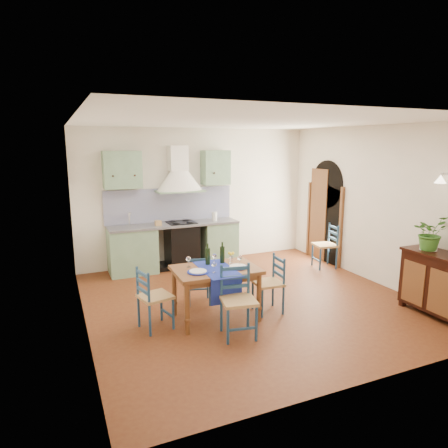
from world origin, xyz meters
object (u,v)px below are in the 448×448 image
(chair_near, at_px, (238,300))
(sideboard, at_px, (438,282))
(dining_table, at_px, (216,274))
(potted_plant, at_px, (430,233))

(chair_near, xyz_separation_m, sideboard, (2.94, -0.58, 0.03))
(chair_near, bearing_deg, dining_table, 96.28)
(dining_table, xyz_separation_m, chair_near, (0.06, -0.59, -0.19))
(chair_near, height_order, potted_plant, potted_plant)
(chair_near, height_order, sideboard, sideboard)
(dining_table, distance_m, sideboard, 3.23)
(dining_table, relative_size, sideboard, 1.15)
(sideboard, bearing_deg, dining_table, 158.86)
(sideboard, relative_size, potted_plant, 2.01)
(chair_near, bearing_deg, sideboard, -11.10)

